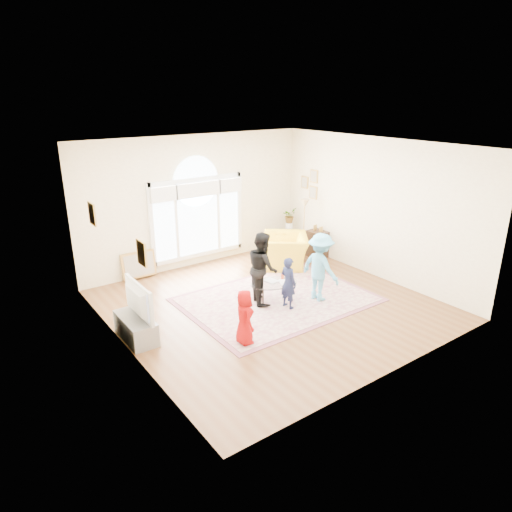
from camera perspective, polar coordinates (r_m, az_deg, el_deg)
ground at (r=9.42m, az=1.79°, el=-6.11°), size 6.00×6.00×0.00m
room_shell at (r=11.15m, az=-7.02°, el=6.45°), size 6.00×6.00×6.00m
area_rug at (r=9.64m, az=2.67°, el=-5.44°), size 3.60×2.60×0.02m
rug_border at (r=9.64m, az=2.67°, el=-5.46°), size 3.80×2.80×0.01m
tv_console at (r=8.38m, az=-14.78°, el=-8.70°), size 0.45×1.00×0.42m
television at (r=8.15m, az=-15.05°, el=-5.45°), size 0.17×1.09×0.63m
coffee_table at (r=9.42m, az=2.28°, el=-3.46°), size 1.13×0.87×0.54m
armchair at (r=11.40m, az=3.74°, el=0.68°), size 1.56×1.59×0.78m
side_cabinet at (r=12.12m, az=7.63°, el=1.51°), size 0.40×0.50×0.70m
floor_lamp at (r=11.97m, az=6.08°, el=6.00°), size 0.29×0.29×1.51m
plant_pedestal at (r=12.82m, az=4.12°, el=2.67°), size 0.20×0.20×0.70m
potted_plant at (r=12.67m, az=4.18°, el=5.08°), size 0.46×0.44×0.42m
leaning_picture at (r=11.04m, az=-14.29°, el=-2.74°), size 0.80×0.14×0.62m
child_red at (r=7.83m, az=-1.45°, el=-7.63°), size 0.40×0.53×0.98m
child_navy at (r=9.09m, az=4.06°, el=-3.36°), size 0.29×0.41×1.06m
child_black at (r=9.23m, az=0.82°, el=-1.47°), size 0.79×0.88×1.49m
child_blue at (r=9.44m, az=8.04°, el=-1.38°), size 0.60×0.96×1.43m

